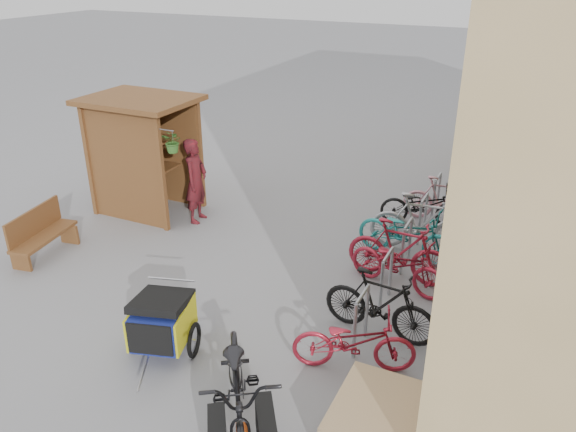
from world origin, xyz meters
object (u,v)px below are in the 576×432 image
at_px(bike_4, 407,233).
at_px(pallet_stack, 379,420).
at_px(cargo_bike, 239,394).
at_px(shopping_carts, 485,164).
at_px(bike_2, 398,264).
at_px(bike_5, 421,223).
at_px(bike_7, 443,200).
at_px(person_kiosk, 196,181).
at_px(bike_0, 354,342).
at_px(bike_6, 422,206).
at_px(bike_3, 399,251).
at_px(child_trailer, 162,320).
at_px(kiosk, 139,139).
at_px(bench, 41,233).
at_px(bike_1, 380,304).

bearing_deg(bike_4, pallet_stack, -162.24).
xyz_separation_m(cargo_bike, bike_4, (0.61, 4.82, -0.11)).
xyz_separation_m(shopping_carts, bike_2, (-0.65, -4.89, -0.21)).
distance_m(pallet_stack, bike_5, 4.58).
bearing_deg(bike_7, person_kiosk, 110.08).
height_order(shopping_carts, bike_7, shopping_carts).
relative_size(cargo_bike, bike_5, 1.26).
height_order(cargo_bike, person_kiosk, person_kiosk).
bearing_deg(bike_0, bike_6, -16.91).
bearing_deg(cargo_bike, bike_7, 49.34).
bearing_deg(bike_3, child_trailer, 144.99).
xyz_separation_m(kiosk, person_kiosk, (1.28, 0.03, -0.69)).
distance_m(shopping_carts, bike_4, 3.92).
bearing_deg(person_kiosk, bike_3, -105.62).
xyz_separation_m(pallet_stack, bike_7, (-0.52, 5.95, 0.26)).
bearing_deg(cargo_bike, kiosk, 104.00).
bearing_deg(shopping_carts, bike_4, -101.52).
bearing_deg(kiosk, pallet_stack, -31.66).
bearing_deg(bike_0, bike_2, -19.10).
xyz_separation_m(kiosk, bike_5, (5.65, 0.65, -1.00)).
xyz_separation_m(bench, shopping_carts, (6.67, 6.54, 0.20)).
relative_size(pallet_stack, bike_6, 0.74).
xyz_separation_m(child_trailer, bike_0, (2.43, 0.76, -0.08)).
xyz_separation_m(kiosk, pallet_stack, (6.28, -3.87, -1.34)).
height_order(kiosk, bike_6, kiosk).
bearing_deg(cargo_bike, person_kiosk, 95.16).
relative_size(child_trailer, bike_2, 0.94).
relative_size(bench, bike_1, 0.86).
height_order(pallet_stack, bike_2, bike_2).
bearing_deg(bike_5, bench, 110.00).
xyz_separation_m(bike_5, bike_7, (0.11, 1.43, -0.08)).
height_order(child_trailer, cargo_bike, cargo_bike).
bearing_deg(shopping_carts, cargo_bike, -99.15).
bearing_deg(bike_6, bench, 112.73).
distance_m(bike_0, bike_2, 2.16).
bearing_deg(pallet_stack, child_trailer, 176.71).
xyz_separation_m(pallet_stack, bike_5, (-0.63, 4.53, 0.34)).
bearing_deg(bike_5, bike_2, 172.19).
relative_size(shopping_carts, bike_4, 1.14).
height_order(bike_0, bike_1, bike_1).
distance_m(kiosk, child_trailer, 5.01).
bearing_deg(bike_5, bike_3, 168.93).
height_order(kiosk, bike_1, kiosk).
height_order(bike_2, bike_4, bike_4).
xyz_separation_m(bench, bike_5, (6.04, 3.07, 0.10)).
distance_m(pallet_stack, bike_4, 4.24).
distance_m(kiosk, bike_2, 5.79).
relative_size(person_kiosk, bike_5, 0.93).
distance_m(child_trailer, bike_3, 3.97).
bearing_deg(bike_0, bike_1, -24.94).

